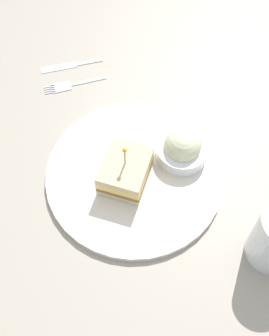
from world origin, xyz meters
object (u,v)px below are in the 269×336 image
Objects in this scene: sandwich_half_center at (124,170)px; coleslaw_bowl at (182,148)px; plate at (134,176)px; knife at (67,66)px; fork at (68,85)px.

sandwich_half_center reaches higher than coleslaw_bowl.
plate is 3.42× the size of coleslaw_bowl.
fork is at bearing 66.44° from knife.
coleslaw_bowl is at bearing 173.76° from plate.
fork and knife have the same top height.
coleslaw_bowl is (-10.47, 1.27, -0.21)cm from sandwich_half_center.
sandwich_half_center is 10.55cm from coleslaw_bowl.
knife is (-1.45, -27.73, -0.39)cm from plate.
sandwich_half_center is (1.73, -0.32, 3.09)cm from plate.
coleslaw_bowl is at bearing 173.06° from sandwich_half_center.
sandwich_half_center is 0.90× the size of knife.
plate is 2.66× the size of sandwich_half_center.
plate is 2.51× the size of fork.
coleslaw_bowl is at bearing 104.25° from knife.
knife is (-1.91, -4.38, 0.00)cm from fork.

